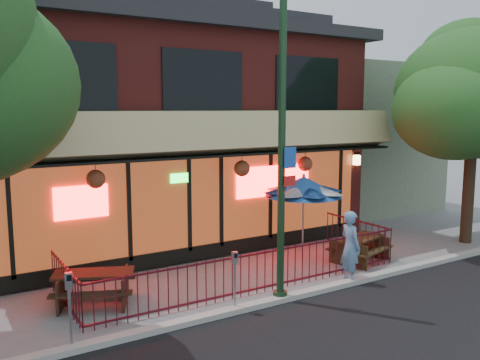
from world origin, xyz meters
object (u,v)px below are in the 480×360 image
at_px(parking_meter_near, 235,271).
at_px(parking_meter_far, 69,298).
at_px(picnic_table_right, 360,246).
at_px(patio_umbrella, 304,186).
at_px(street_light, 282,160).
at_px(picnic_table_left, 94,283).
at_px(street_tree_right, 474,85).
at_px(pedestrian, 350,247).

xyz_separation_m(parking_meter_near, parking_meter_far, (-3.37, -0.00, 0.09)).
distance_m(picnic_table_right, patio_umbrella, 2.28).
distance_m(street_light, parking_meter_near, 2.57).
height_order(picnic_table_left, parking_meter_far, parking_meter_far).
xyz_separation_m(patio_umbrella, parking_meter_far, (-6.94, -2.19, -1.13)).
bearing_deg(street_light, patio_umbrella, 42.64).
relative_size(street_light, parking_meter_far, 4.91).
bearing_deg(parking_meter_far, patio_umbrella, 17.52).
bearing_deg(picnic_table_left, street_tree_right, -4.60).
height_order(picnic_table_right, parking_meter_far, parking_meter_far).
bearing_deg(parking_meter_near, parking_meter_far, -180.00).
relative_size(picnic_table_left, parking_meter_near, 1.61).
bearing_deg(parking_meter_far, street_tree_right, 4.48).
bearing_deg(picnic_table_right, street_tree_right, -2.40).
bearing_deg(street_tree_right, picnic_table_left, 175.40).
distance_m(street_tree_right, parking_meter_far, 13.25).
distance_m(picnic_table_right, pedestrian, 1.86).
bearing_deg(street_tree_right, patio_umbrella, 167.99).
xyz_separation_m(picnic_table_left, parking_meter_near, (2.42, -1.92, 0.40)).
bearing_deg(pedestrian, street_tree_right, -73.94).
bearing_deg(patio_umbrella, picnic_table_right, -39.91).
distance_m(street_tree_right, picnic_table_right, 6.33).
bearing_deg(street_tree_right, picnic_table_right, 177.60).
xyz_separation_m(street_light, pedestrian, (2.16, 0.07, -2.26)).
bearing_deg(parking_meter_near, street_tree_right, 6.10).
bearing_deg(street_tree_right, pedestrian, -171.16).
distance_m(street_light, parking_meter_far, 5.05).
distance_m(picnic_table_right, parking_meter_near, 4.94).
relative_size(street_light, picnic_table_left, 3.37).
bearing_deg(picnic_table_right, parking_meter_near, -166.23).
bearing_deg(picnic_table_left, patio_umbrella, 2.55).
xyz_separation_m(street_light, parking_meter_far, (-4.56, 0.00, -2.18)).
xyz_separation_m(picnic_table_left, parking_meter_far, (-0.95, -1.92, 0.49)).
bearing_deg(pedestrian, picnic_table_left, 79.41).
bearing_deg(picnic_table_left, picnic_table_right, -5.96).
relative_size(street_tree_right, pedestrian, 3.94).
relative_size(street_tree_right, picnic_table_right, 3.73).
distance_m(patio_umbrella, pedestrian, 2.44).
distance_m(street_tree_right, patio_umbrella, 6.46).
height_order(picnic_table_left, patio_umbrella, patio_umbrella).
xyz_separation_m(picnic_table_right, patio_umbrella, (-1.22, 1.02, 1.64)).
relative_size(street_light, street_tree_right, 1.00).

